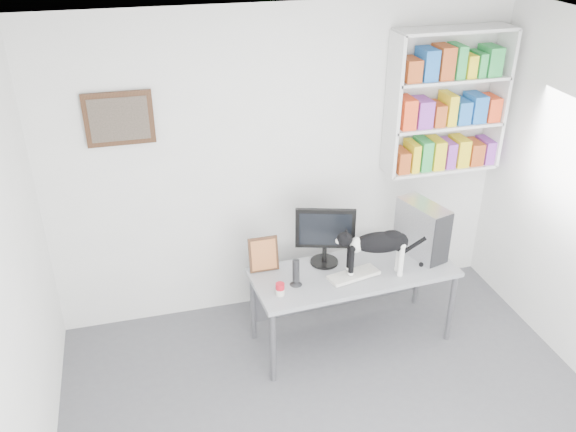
{
  "coord_description": "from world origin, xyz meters",
  "views": [
    {
      "loc": [
        -1.21,
        -2.65,
        3.42
      ],
      "look_at": [
        -0.09,
        1.53,
        1.12
      ],
      "focal_mm": 38.0,
      "sensor_mm": 36.0,
      "label": 1
    }
  ],
  "objects": [
    {
      "name": "desk",
      "position": [
        0.4,
        1.25,
        0.35
      ],
      "size": [
        1.71,
        0.76,
        0.69
      ],
      "primitive_type": "cube",
      "rotation": [
        0.0,
        0.0,
        0.07
      ],
      "color": "gray",
      "rests_on": "room"
    },
    {
      "name": "room",
      "position": [
        0.0,
        0.0,
        1.35
      ],
      "size": [
        4.01,
        4.01,
        2.7
      ],
      "color": "#545459",
      "rests_on": "ground"
    },
    {
      "name": "cat",
      "position": [
        0.55,
        1.15,
        0.9
      ],
      "size": [
        0.67,
        0.26,
        0.4
      ],
      "primitive_type": null,
      "rotation": [
        0.0,
        0.0,
        -0.14
      ],
      "color": "black",
      "rests_on": "desk"
    },
    {
      "name": "pc_tower",
      "position": [
        1.03,
        1.36,
        0.93
      ],
      "size": [
        0.33,
        0.5,
        0.46
      ],
      "primitive_type": "cube",
      "rotation": [
        0.0,
        0.0,
        0.29
      ],
      "color": "silver",
      "rests_on": "desk"
    },
    {
      "name": "speaker",
      "position": [
        -0.12,
        1.18,
        0.81
      ],
      "size": [
        0.12,
        0.12,
        0.23
      ],
      "primitive_type": "cylinder",
      "rotation": [
        0.0,
        0.0,
        -0.18
      ],
      "color": "black",
      "rests_on": "desk"
    },
    {
      "name": "soup_can",
      "position": [
        -0.27,
        1.08,
        0.75
      ],
      "size": [
        0.09,
        0.09,
        0.1
      ],
      "primitive_type": "cylinder",
      "rotation": [
        0.0,
        0.0,
        0.4
      ],
      "color": "red",
      "rests_on": "desk"
    },
    {
      "name": "keyboard",
      "position": [
        0.36,
        1.16,
        0.71
      ],
      "size": [
        0.45,
        0.25,
        0.03
      ],
      "primitive_type": "cube",
      "rotation": [
        0.0,
        0.0,
        0.22
      ],
      "color": "beige",
      "rests_on": "desk"
    },
    {
      "name": "leaning_print",
      "position": [
        -0.31,
        1.46,
        0.84
      ],
      "size": [
        0.24,
        0.1,
        0.3
      ],
      "primitive_type": "cube",
      "rotation": [
        0.0,
        0.0,
        0.01
      ],
      "color": "#442616",
      "rests_on": "desk"
    },
    {
      "name": "monitor",
      "position": [
        0.2,
        1.42,
        0.95
      ],
      "size": [
        0.53,
        0.36,
        0.52
      ],
      "primitive_type": "cube",
      "rotation": [
        0.0,
        0.0,
        -0.3
      ],
      "color": "black",
      "rests_on": "desk"
    },
    {
      "name": "wall_art",
      "position": [
        -1.3,
        1.97,
        1.9
      ],
      "size": [
        0.52,
        0.04,
        0.42
      ],
      "primitive_type": "cube",
      "color": "#442616",
      "rests_on": "room"
    },
    {
      "name": "bookshelf",
      "position": [
        1.4,
        1.85,
        1.85
      ],
      "size": [
        1.03,
        0.28,
        1.24
      ],
      "primitive_type": "cube",
      "color": "silver",
      "rests_on": "room"
    }
  ]
}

